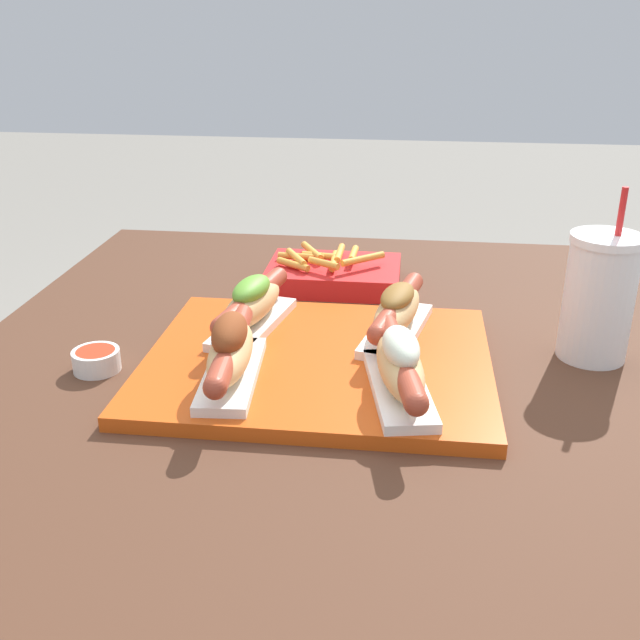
# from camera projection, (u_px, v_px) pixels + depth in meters

# --- Properties ---
(patio_table) EXTENTS (1.02, 1.15, 0.72)m
(patio_table) POSITION_uv_depth(u_px,v_px,m) (343.00, 592.00, 1.08)
(patio_table) COLOR #4C2D1E
(patio_table) RESTS_ON ground_plane
(serving_tray) EXTENTS (0.43, 0.36, 0.02)m
(serving_tray) POSITION_uv_depth(u_px,v_px,m) (318.00, 362.00, 0.94)
(serving_tray) COLOR #CC4C14
(serving_tray) RESTS_ON patio_table
(hot_dog_0) EXTENTS (0.07, 0.22, 0.08)m
(hot_dog_0) POSITION_uv_depth(u_px,v_px,m) (231.00, 352.00, 0.87)
(hot_dog_0) COLOR white
(hot_dog_0) RESTS_ON serving_tray
(hot_dog_1) EXTENTS (0.09, 0.22, 0.08)m
(hot_dog_1) POSITION_uv_depth(u_px,v_px,m) (400.00, 365.00, 0.84)
(hot_dog_1) COLOR white
(hot_dog_1) RESTS_ON serving_tray
(hot_dog_2) EXTENTS (0.09, 0.22, 0.07)m
(hot_dog_2) POSITION_uv_depth(u_px,v_px,m) (252.00, 305.00, 1.01)
(hot_dog_2) COLOR white
(hot_dog_2) RESTS_ON serving_tray
(hot_dog_3) EXTENTS (0.10, 0.22, 0.07)m
(hot_dog_3) POSITION_uv_depth(u_px,v_px,m) (397.00, 312.00, 0.99)
(hot_dog_3) COLOR white
(hot_dog_3) RESTS_ON serving_tray
(sauce_bowl) EXTENTS (0.06, 0.06, 0.03)m
(sauce_bowl) POSITION_uv_depth(u_px,v_px,m) (96.00, 359.00, 0.94)
(sauce_bowl) COLOR white
(sauce_bowl) RESTS_ON patio_table
(drink_cup) EXTENTS (0.09, 0.09, 0.22)m
(drink_cup) POSITION_uv_depth(u_px,v_px,m) (599.00, 297.00, 0.95)
(drink_cup) COLOR white
(drink_cup) RESTS_ON patio_table
(fries_basket) EXTENTS (0.21, 0.15, 0.06)m
(fries_basket) POSITION_uv_depth(u_px,v_px,m) (333.00, 274.00, 1.22)
(fries_basket) COLOR red
(fries_basket) RESTS_ON patio_table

